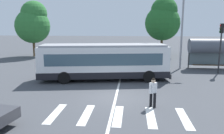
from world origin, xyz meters
name	(u,v)px	position (x,y,z in m)	size (l,w,h in m)	color
ground_plane	(115,98)	(0.00, 0.00, 0.00)	(160.00, 160.00, 0.00)	#424449
city_transit_bus	(104,62)	(-1.30, 4.77, 1.59)	(11.24, 4.28, 3.06)	black
pedestrian_crossing_street	(153,91)	(2.34, -1.45, 0.97)	(0.47, 0.47, 1.72)	black
parked_car_silver	(86,56)	(-4.92, 14.30, 0.77)	(2.01, 4.57, 1.35)	black
parked_car_blue	(106,55)	(-2.40, 14.85, 0.77)	(1.94, 4.54, 1.35)	black
parked_car_red	(127,56)	(0.36, 14.52, 0.77)	(2.00, 4.56, 1.35)	black
parked_car_teal	(148,56)	(3.05, 14.70, 0.77)	(2.28, 4.66, 1.35)	black
traffic_light_far_corner	(221,40)	(9.50, 8.39, 3.21)	(0.33, 0.32, 4.80)	#28282B
bus_stop_shelter	(212,47)	(9.43, 10.44, 2.42)	(4.75, 1.54, 3.25)	#28282B
twin_arm_street_lamp	(183,14)	(6.24, 10.43, 5.82)	(4.27, 0.32, 9.55)	#939399
background_tree_left	(33,22)	(-13.52, 18.31, 5.00)	(5.02, 5.02, 8.12)	brown
background_tree_right	(163,19)	(5.52, 20.64, 5.45)	(5.19, 5.19, 8.68)	brown
crosswalk_painted_stripes	(118,116)	(0.44, -2.94, 0.00)	(7.21, 2.77, 0.01)	silver
lane_center_line	(118,89)	(0.08, 2.00, 0.00)	(0.16, 24.00, 0.01)	silver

